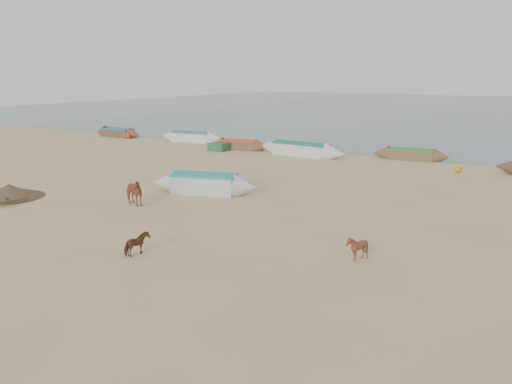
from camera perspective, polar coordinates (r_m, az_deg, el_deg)
ground at (r=18.43m, az=-6.51°, el=-5.48°), size 140.00×140.00×0.00m
sea at (r=96.51m, az=25.17°, el=8.56°), size 160.00×160.00×0.00m
cow_adult at (r=23.67m, az=-13.94°, el=0.00°), size 1.59×1.02×1.24m
calf_front at (r=16.59m, az=11.49°, el=-6.28°), size 0.97×0.93×0.84m
calf_right at (r=17.15m, az=-13.38°, el=-5.86°), size 0.85×0.92×0.77m
near_canoe at (r=25.41m, az=-5.92°, el=0.96°), size 5.68×2.85×1.01m
debris_pile at (r=27.35m, az=-26.36°, el=0.01°), size 4.38×4.38×0.54m
waterline_canoes at (r=36.29m, az=13.12°, el=4.29°), size 56.56×4.58×0.96m
beach_clutter at (r=34.89m, az=20.72°, el=3.19°), size 48.20×4.55×0.64m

